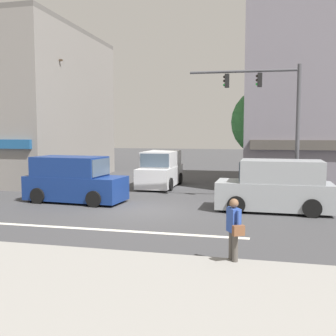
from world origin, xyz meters
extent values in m
plane|color=#3D3D3F|center=(0.00, 0.00, 0.00)|extent=(120.00, 120.00, 0.00)
cube|color=silver|center=(0.00, -3.50, 0.00)|extent=(9.00, 0.24, 0.01)
cube|color=gray|center=(0.00, -8.50, 0.08)|extent=(40.00, 5.00, 0.16)
cylinder|color=#4C3823|center=(5.06, 7.67, 1.16)|extent=(0.32, 0.32, 2.33)
sphere|color=#28602D|center=(5.06, 7.67, 3.82)|extent=(3.98, 3.98, 3.98)
cylinder|color=brown|center=(-7.40, 5.99, 3.93)|extent=(0.22, 0.22, 7.86)
cube|color=#473828|center=(-7.40, 5.99, 7.46)|extent=(1.40, 0.12, 0.10)
cylinder|color=#47474C|center=(6.35, 2.72, 3.10)|extent=(0.18, 0.18, 6.20)
cylinder|color=#47474C|center=(3.95, 2.62, 5.95)|extent=(4.80, 0.32, 0.12)
cube|color=black|center=(4.67, 2.65, 5.55)|extent=(0.21, 0.25, 0.60)
sphere|color=black|center=(4.55, 2.64, 5.73)|extent=(0.12, 0.12, 0.12)
sphere|color=black|center=(4.55, 2.64, 5.55)|extent=(0.12, 0.12, 0.12)
sphere|color=green|center=(4.55, 2.64, 5.37)|extent=(0.12, 0.12, 0.12)
cube|color=black|center=(3.23, 2.59, 5.55)|extent=(0.21, 0.25, 0.60)
sphere|color=black|center=(3.11, 2.58, 5.73)|extent=(0.12, 0.12, 0.12)
sphere|color=black|center=(3.11, 2.58, 5.55)|extent=(0.12, 0.12, 0.12)
sphere|color=green|center=(3.11, 2.58, 5.37)|extent=(0.12, 0.12, 0.12)
cube|color=navy|center=(-3.58, 1.14, 0.66)|extent=(4.73, 2.19, 1.10)
cube|color=navy|center=(-3.88, 1.17, 1.66)|extent=(3.33, 2.05, 0.90)
cube|color=#475666|center=(-2.26, 1.04, 1.66)|extent=(0.19, 1.66, 0.76)
cylinder|color=black|center=(-2.08, 1.95, 0.36)|extent=(0.73, 0.26, 0.72)
cylinder|color=black|center=(-2.23, 0.12, 0.36)|extent=(0.73, 0.26, 0.72)
cylinder|color=black|center=(-4.93, 2.17, 0.36)|extent=(0.73, 0.26, 0.72)
cylinder|color=black|center=(-5.07, 0.34, 0.36)|extent=(0.73, 0.26, 0.72)
cube|color=silver|center=(-1.01, 6.97, 0.66)|extent=(1.88, 4.61, 1.10)
cube|color=silver|center=(-1.01, 7.27, 1.66)|extent=(1.83, 3.21, 0.90)
cube|color=#475666|center=(-1.00, 5.65, 1.66)|extent=(1.66, 0.07, 0.76)
cylinder|color=black|center=(-0.08, 5.55, 0.36)|extent=(0.21, 0.72, 0.72)
cylinder|color=black|center=(-1.92, 5.54, 0.36)|extent=(0.21, 0.72, 0.72)
cylinder|color=black|center=(-0.10, 8.40, 0.36)|extent=(0.21, 0.72, 0.72)
cylinder|color=black|center=(-1.94, 8.39, 0.36)|extent=(0.21, 0.72, 0.72)
cube|color=#999EA3|center=(5.31, 1.01, 0.66)|extent=(4.63, 1.92, 1.10)
cube|color=#999EA3|center=(5.61, 1.00, 1.66)|extent=(3.23, 1.86, 0.90)
cube|color=#475666|center=(3.99, 1.03, 1.66)|extent=(0.09, 1.66, 0.76)
cylinder|color=black|center=(3.87, 0.11, 0.36)|extent=(0.72, 0.21, 0.72)
cylinder|color=black|center=(3.90, 1.95, 0.36)|extent=(0.72, 0.21, 0.72)
cylinder|color=black|center=(6.72, 0.06, 0.36)|extent=(0.72, 0.21, 0.72)
cylinder|color=black|center=(6.75, 1.90, 0.36)|extent=(0.72, 0.21, 0.72)
cylinder|color=#4C4742|center=(4.12, -6.08, 0.43)|extent=(0.14, 0.14, 0.86)
cylinder|color=#4C4742|center=(4.22, -6.23, 0.43)|extent=(0.14, 0.14, 0.86)
cube|color=#2D4CA5|center=(4.17, -6.16, 1.15)|extent=(0.37, 0.42, 0.58)
sphere|color=brown|center=(4.17, -6.16, 1.56)|extent=(0.22, 0.22, 0.22)
cylinder|color=#2D4CA5|center=(4.05, -5.95, 1.15)|extent=(0.09, 0.09, 0.56)
cylinder|color=#2D4CA5|center=(4.30, -6.36, 1.15)|extent=(0.09, 0.09, 0.56)
cube|color=brown|center=(4.30, -6.45, 0.98)|extent=(0.30, 0.25, 0.24)
camera|label=1|loc=(4.76, -15.51, 3.25)|focal=42.00mm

